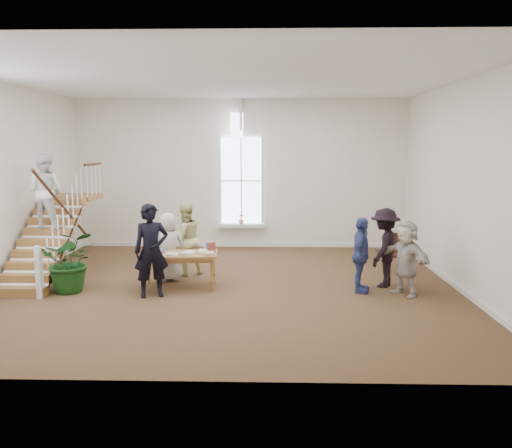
{
  "coord_description": "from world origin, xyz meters",
  "views": [
    {
      "loc": [
        0.84,
        -10.73,
        3.13
      ],
      "look_at": [
        0.55,
        0.4,
        1.36
      ],
      "focal_mm": 35.0,
      "sensor_mm": 36.0,
      "label": 1
    }
  ],
  "objects_px": {
    "police_officer": "(151,251)",
    "woman_cluster_b": "(384,248)",
    "side_chair": "(397,251)",
    "person_yellow": "(185,239)",
    "woman_cluster_c": "(406,258)",
    "floor_plant": "(71,261)",
    "elderly_woman": "(168,247)",
    "woman_cluster_a": "(361,255)",
    "library_table": "(180,257)"
  },
  "relations": [
    {
      "from": "woman_cluster_c",
      "to": "side_chair",
      "type": "xyz_separation_m",
      "value": [
        0.31,
        1.87,
        -0.25
      ]
    },
    {
      "from": "person_yellow",
      "to": "library_table",
      "type": "bearing_deg",
      "value": 60.85
    },
    {
      "from": "woman_cluster_b",
      "to": "police_officer",
      "type": "bearing_deg",
      "value": -50.64
    },
    {
      "from": "library_table",
      "to": "person_yellow",
      "type": "height_order",
      "value": "person_yellow"
    },
    {
      "from": "police_officer",
      "to": "floor_plant",
      "type": "relative_size",
      "value": 1.45
    },
    {
      "from": "police_officer",
      "to": "elderly_woman",
      "type": "distance_m",
      "value": 1.27
    },
    {
      "from": "police_officer",
      "to": "woman_cluster_a",
      "type": "distance_m",
      "value": 4.41
    },
    {
      "from": "elderly_woman",
      "to": "woman_cluster_a",
      "type": "xyz_separation_m",
      "value": [
        4.28,
        -0.82,
        0.01
      ]
    },
    {
      "from": "woman_cluster_b",
      "to": "side_chair",
      "type": "xyz_separation_m",
      "value": [
        0.61,
        1.22,
        -0.33
      ]
    },
    {
      "from": "floor_plant",
      "to": "side_chair",
      "type": "bearing_deg",
      "value": 13.59
    },
    {
      "from": "side_chair",
      "to": "woman_cluster_b",
      "type": "bearing_deg",
      "value": -105.93
    },
    {
      "from": "woman_cluster_b",
      "to": "woman_cluster_c",
      "type": "distance_m",
      "value": 0.72
    },
    {
      "from": "library_table",
      "to": "woman_cluster_a",
      "type": "distance_m",
      "value": 3.92
    },
    {
      "from": "woman_cluster_a",
      "to": "woman_cluster_c",
      "type": "bearing_deg",
      "value": -85.98
    },
    {
      "from": "police_officer",
      "to": "side_chair",
      "type": "relative_size",
      "value": 1.98
    },
    {
      "from": "woman_cluster_c",
      "to": "side_chair",
      "type": "height_order",
      "value": "woman_cluster_c"
    },
    {
      "from": "person_yellow",
      "to": "woman_cluster_c",
      "type": "distance_m",
      "value": 5.11
    },
    {
      "from": "woman_cluster_c",
      "to": "floor_plant",
      "type": "height_order",
      "value": "woman_cluster_c"
    },
    {
      "from": "person_yellow",
      "to": "side_chair",
      "type": "relative_size",
      "value": 1.81
    },
    {
      "from": "floor_plant",
      "to": "woman_cluster_c",
      "type": "bearing_deg",
      "value": -0.64
    },
    {
      "from": "woman_cluster_b",
      "to": "woman_cluster_c",
      "type": "height_order",
      "value": "woman_cluster_b"
    },
    {
      "from": "library_table",
      "to": "woman_cluster_b",
      "type": "bearing_deg",
      "value": -1.72
    },
    {
      "from": "person_yellow",
      "to": "floor_plant",
      "type": "relative_size",
      "value": 1.32
    },
    {
      "from": "police_officer",
      "to": "elderly_woman",
      "type": "relative_size",
      "value": 1.22
    },
    {
      "from": "woman_cluster_c",
      "to": "side_chair",
      "type": "distance_m",
      "value": 1.91
    },
    {
      "from": "library_table",
      "to": "elderly_woman",
      "type": "xyz_separation_m",
      "value": [
        -0.37,
        0.6,
        0.1
      ]
    },
    {
      "from": "person_yellow",
      "to": "woman_cluster_a",
      "type": "distance_m",
      "value": 4.2
    },
    {
      "from": "elderly_woman",
      "to": "woman_cluster_b",
      "type": "xyz_separation_m",
      "value": [
        4.88,
        -0.37,
        0.08
      ]
    },
    {
      "from": "person_yellow",
      "to": "side_chair",
      "type": "bearing_deg",
      "value": 151.2
    },
    {
      "from": "side_chair",
      "to": "woman_cluster_c",
      "type": "bearing_deg",
      "value": -88.83
    },
    {
      "from": "woman_cluster_a",
      "to": "side_chair",
      "type": "height_order",
      "value": "woman_cluster_a"
    },
    {
      "from": "elderly_woman",
      "to": "person_yellow",
      "type": "height_order",
      "value": "person_yellow"
    },
    {
      "from": "elderly_woman",
      "to": "woman_cluster_a",
      "type": "distance_m",
      "value": 4.36
    },
    {
      "from": "woman_cluster_a",
      "to": "side_chair",
      "type": "bearing_deg",
      "value": -19.3
    },
    {
      "from": "woman_cluster_b",
      "to": "floor_plant",
      "type": "height_order",
      "value": "woman_cluster_b"
    },
    {
      "from": "person_yellow",
      "to": "woman_cluster_a",
      "type": "height_order",
      "value": "person_yellow"
    },
    {
      "from": "woman_cluster_b",
      "to": "side_chair",
      "type": "distance_m",
      "value": 1.41
    },
    {
      "from": "police_officer",
      "to": "woman_cluster_b",
      "type": "distance_m",
      "value": 5.06
    },
    {
      "from": "police_officer",
      "to": "woman_cluster_b",
      "type": "xyz_separation_m",
      "value": [
        4.98,
        0.88,
        -0.09
      ]
    },
    {
      "from": "police_officer",
      "to": "side_chair",
      "type": "xyz_separation_m",
      "value": [
        5.59,
        2.1,
        -0.43
      ]
    },
    {
      "from": "library_table",
      "to": "floor_plant",
      "type": "bearing_deg",
      "value": -176.36
    },
    {
      "from": "elderly_woman",
      "to": "person_yellow",
      "type": "bearing_deg",
      "value": -141.33
    },
    {
      "from": "woman_cluster_c",
      "to": "police_officer",
      "type": "bearing_deg",
      "value": -117.82
    },
    {
      "from": "library_table",
      "to": "side_chair",
      "type": "xyz_separation_m",
      "value": [
        5.12,
        1.46,
        -0.15
      ]
    },
    {
      "from": "woman_cluster_c",
      "to": "floor_plant",
      "type": "relative_size",
      "value": 1.18
    },
    {
      "from": "person_yellow",
      "to": "woman_cluster_b",
      "type": "xyz_separation_m",
      "value": [
        4.58,
        -0.87,
        -0.01
      ]
    },
    {
      "from": "woman_cluster_a",
      "to": "floor_plant",
      "type": "xyz_separation_m",
      "value": [
        -6.21,
        -0.12,
        -0.14
      ]
    },
    {
      "from": "floor_plant",
      "to": "elderly_woman",
      "type": "bearing_deg",
      "value": 26.04
    },
    {
      "from": "person_yellow",
      "to": "woman_cluster_c",
      "type": "height_order",
      "value": "person_yellow"
    },
    {
      "from": "person_yellow",
      "to": "woman_cluster_a",
      "type": "xyz_separation_m",
      "value": [
        3.98,
        -1.32,
        -0.08
      ]
    }
  ]
}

